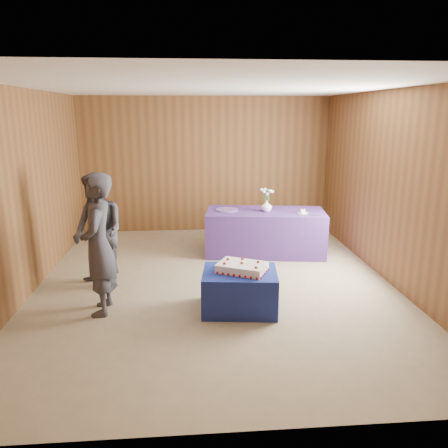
{
  "coord_description": "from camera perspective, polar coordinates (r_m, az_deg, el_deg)",
  "views": [
    {
      "loc": [
        -0.36,
        -5.83,
        2.38
      ],
      "look_at": [
        0.14,
        0.1,
        0.86
      ],
      "focal_mm": 35.0,
      "sensor_mm": 36.0,
      "label": 1
    }
  ],
  "objects": [
    {
      "name": "cake_table",
      "position": [
        5.45,
        2.06,
        -8.68
      ],
      "size": [
        0.97,
        0.8,
        0.5
      ],
      "primitive_type": "cube",
      "rotation": [
        0.0,
        0.0,
        -0.11
      ],
      "color": "navy",
      "rests_on": "ground"
    },
    {
      "name": "ground",
      "position": [
        6.31,
        -1.16,
        -7.81
      ],
      "size": [
        6.0,
        6.0,
        0.0
      ],
      "primitive_type": "plane",
      "color": "gray",
      "rests_on": "ground"
    },
    {
      "name": "sheet_cake",
      "position": [
        5.34,
        2.38,
        -5.69
      ],
      "size": [
        0.71,
        0.62,
        0.14
      ],
      "rotation": [
        0.0,
        0.0,
        -0.46
      ],
      "color": "white",
      "rests_on": "cake_table"
    },
    {
      "name": "knife",
      "position": [
        7.27,
        11.35,
        1.14
      ],
      "size": [
        0.24,
        0.14,
        0.0
      ],
      "primitive_type": "cube",
      "rotation": [
        0.0,
        0.0,
        -0.47
      ],
      "color": "#B2B1B6",
      "rests_on": "serving_table"
    },
    {
      "name": "guest_right",
      "position": [
        6.15,
        -16.09,
        -1.06
      ],
      "size": [
        0.98,
        0.99,
        1.61
      ],
      "primitive_type": "imported",
      "rotation": [
        0.0,
        0.0,
        -0.84
      ],
      "color": "#373942",
      "rests_on": "ground"
    },
    {
      "name": "plate",
      "position": [
        7.38,
        10.25,
        1.42
      ],
      "size": [
        0.23,
        0.23,
        0.01
      ],
      "primitive_type": "cylinder",
      "rotation": [
        0.0,
        0.0,
        0.3
      ],
      "color": "silver",
      "rests_on": "serving_table"
    },
    {
      "name": "guest_left",
      "position": [
        5.39,
        -16.08,
        -2.65
      ],
      "size": [
        0.44,
        0.64,
        1.71
      ],
      "primitive_type": "imported",
      "rotation": [
        0.0,
        0.0,
        -1.53
      ],
      "color": "#36353F",
      "rests_on": "ground"
    },
    {
      "name": "flower_spray",
      "position": [
        7.38,
        5.63,
        4.25
      ],
      "size": [
        0.24,
        0.24,
        0.18
      ],
      "color": "#2E6327",
      "rests_on": "vase"
    },
    {
      "name": "cake_slice",
      "position": [
        7.38,
        10.27,
        1.7
      ],
      "size": [
        0.07,
        0.06,
        0.08
      ],
      "rotation": [
        0.0,
        0.0,
        0.05
      ],
      "color": "white",
      "rests_on": "plate"
    },
    {
      "name": "vase",
      "position": [
        7.42,
        5.58,
        2.36
      ],
      "size": [
        0.2,
        0.2,
        0.19
      ],
      "primitive_type": "imported",
      "rotation": [
        0.0,
        0.0,
        -0.12
      ],
      "color": "white",
      "rests_on": "serving_table"
    },
    {
      "name": "room_shell",
      "position": [
        5.87,
        -1.25,
        8.71
      ],
      "size": [
        5.04,
        6.04,
        2.72
      ],
      "color": "brown",
      "rests_on": "ground"
    },
    {
      "name": "serving_table",
      "position": [
        7.57,
        5.39,
        -1.06
      ],
      "size": [
        2.1,
        1.16,
        0.75
      ],
      "primitive_type": "cube",
      "rotation": [
        0.0,
        0.0,
        -0.13
      ],
      "color": "#482E7F",
      "rests_on": "ground"
    },
    {
      "name": "platter",
      "position": [
        7.49,
        0.39,
        1.87
      ],
      "size": [
        0.49,
        0.49,
        0.02
      ],
      "primitive_type": "cylinder",
      "rotation": [
        0.0,
        0.0,
        -0.35
      ],
      "color": "#6F53A7",
      "rests_on": "serving_table"
    }
  ]
}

